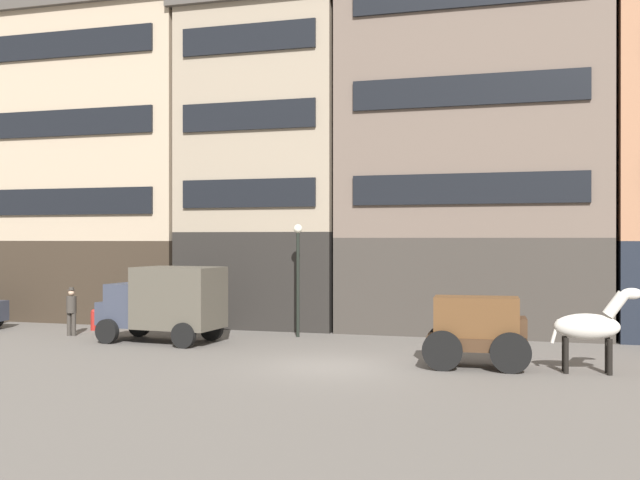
# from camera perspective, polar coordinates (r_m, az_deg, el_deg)

# --- Properties ---
(ground_plane) EXTENTS (120.00, 120.00, 0.00)m
(ground_plane) POSITION_cam_1_polar(r_m,az_deg,el_deg) (20.76, 0.91, -9.88)
(ground_plane) COLOR #605B56
(building_far_left) EXTENTS (9.47, 7.43, 13.93)m
(building_far_left) POSITION_cam_1_polar(r_m,az_deg,el_deg) (35.36, -15.59, 5.64)
(building_far_left) COLOR #33281E
(building_far_left) RESTS_ON ground_plane
(building_center_left) EXTENTS (7.06, 7.43, 13.42)m
(building_center_left) POSITION_cam_1_polar(r_m,az_deg,el_deg) (31.94, -3.34, 5.78)
(building_center_left) COLOR black
(building_center_left) RESTS_ON ground_plane
(building_center_right) EXTENTS (10.45, 7.43, 14.69)m
(building_center_right) POSITION_cam_1_polar(r_m,az_deg,el_deg) (30.30, 11.96, 7.28)
(building_center_right) COLOR #38332D
(building_center_right) RESTS_ON ground_plane
(cargo_wagon) EXTENTS (2.99, 1.68, 1.98)m
(cargo_wagon) POSITION_cam_1_polar(r_m,az_deg,el_deg) (20.86, 12.26, -6.65)
(cargo_wagon) COLOR #3D2819
(cargo_wagon) RESTS_ON ground_plane
(draft_horse) EXTENTS (2.35, 0.70, 2.30)m
(draft_horse) POSITION_cam_1_polar(r_m,az_deg,el_deg) (20.86, 20.42, -6.31)
(draft_horse) COLOR beige
(draft_horse) RESTS_ON ground_plane
(delivery_truck_near) EXTENTS (4.46, 2.40, 2.62)m
(delivery_truck_near) POSITION_cam_1_polar(r_m,az_deg,el_deg) (25.89, -12.09, -4.71)
(delivery_truck_near) COLOR #333847
(delivery_truck_near) RESTS_ON ground_plane
(pedestrian_officer) EXTENTS (0.49, 0.49, 1.79)m
(pedestrian_officer) POSITION_cam_1_polar(r_m,az_deg,el_deg) (28.58, -18.87, -5.14)
(pedestrian_officer) COLOR #38332D
(pedestrian_officer) RESTS_ON ground_plane
(streetlamp_curbside) EXTENTS (0.32, 0.32, 4.12)m
(streetlamp_curbside) POSITION_cam_1_polar(r_m,az_deg,el_deg) (26.62, -1.74, -1.88)
(streetlamp_curbside) COLOR black
(streetlamp_curbside) RESTS_ON ground_plane
(fire_hydrant_curbside) EXTENTS (0.24, 0.24, 0.83)m
(fire_hydrant_curbside) POSITION_cam_1_polar(r_m,az_deg,el_deg) (30.01, -17.28, -5.96)
(fire_hydrant_curbside) COLOR maroon
(fire_hydrant_curbside) RESTS_ON ground_plane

